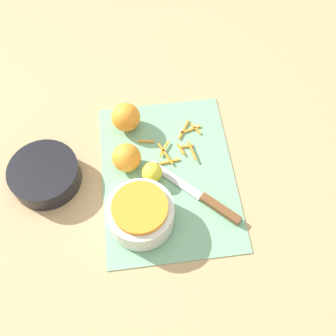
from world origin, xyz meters
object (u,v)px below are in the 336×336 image
at_px(knife, 209,201).
at_px(bowl_speckled, 141,214).
at_px(orange_right, 127,158).
at_px(orange_left, 126,117).
at_px(bowl_dark, 45,175).
at_px(lemon, 152,172).

bearing_deg(knife, bowl_speckled, 53.34).
bearing_deg(orange_right, orange_left, -3.42).
xyz_separation_m(bowl_dark, knife, (-0.12, -0.40, -0.02)).
height_order(bowl_dark, knife, bowl_dark).
xyz_separation_m(bowl_speckled, orange_left, (0.29, 0.01, -0.00)).
bearing_deg(bowl_speckled, orange_right, 7.73).
bearing_deg(lemon, knife, -123.68).
bearing_deg(orange_right, knife, -124.77).
height_order(orange_right, lemon, orange_right).
bearing_deg(bowl_speckled, bowl_dark, 57.91).
relative_size(knife, orange_left, 2.74).
distance_m(bowl_speckled, bowl_dark, 0.27).
height_order(bowl_dark, lemon, lemon).
height_order(bowl_speckled, orange_right, bowl_speckled).
height_order(bowl_dark, orange_right, orange_right).
bearing_deg(orange_left, orange_right, 176.58).
bearing_deg(lemon, bowl_speckled, 161.67).
distance_m(orange_left, orange_right, 0.13).
bearing_deg(orange_left, bowl_speckled, -177.18).
distance_m(bowl_dark, orange_left, 0.26).
relative_size(orange_left, lemon, 1.48).
bearing_deg(lemon, bowl_dark, 83.60).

